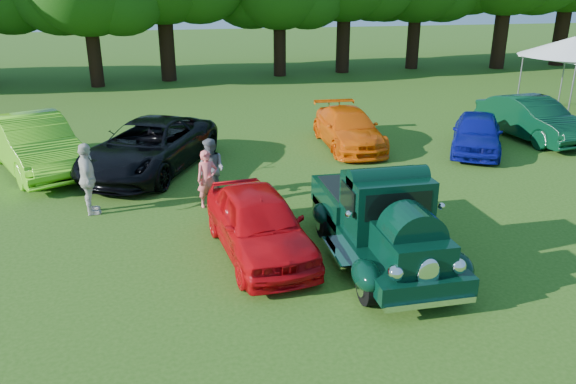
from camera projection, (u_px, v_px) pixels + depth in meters
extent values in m
plane|color=#2B5413|center=(362.00, 273.00, 11.11)|extent=(120.00, 120.00, 0.00)
cylinder|color=black|center=(368.00, 285.00, 9.94)|extent=(0.22, 0.75, 0.75)
cylinder|color=black|center=(454.00, 275.00, 10.27)|extent=(0.22, 0.75, 0.75)
cylinder|color=black|center=(324.00, 221.00, 12.57)|extent=(0.22, 0.75, 0.75)
cylinder|color=black|center=(394.00, 215.00, 12.90)|extent=(0.22, 0.75, 0.75)
cube|color=black|center=(382.00, 237.00, 11.43)|extent=(1.74, 4.55, 0.34)
cube|color=black|center=(411.00, 248.00, 10.04)|extent=(1.11, 1.47, 0.63)
cube|color=black|center=(386.00, 205.00, 11.05)|extent=(1.58, 1.16, 1.21)
cube|color=black|center=(398.00, 206.00, 10.47)|extent=(1.31, 0.06, 0.53)
cube|color=black|center=(360.00, 200.00, 12.60)|extent=(1.74, 2.07, 0.59)
cube|color=black|center=(361.00, 188.00, 12.50)|extent=(1.50, 1.82, 0.05)
ellipsoid|color=black|center=(367.00, 275.00, 9.86)|extent=(0.50, 0.87, 0.50)
ellipsoid|color=black|center=(457.00, 265.00, 10.21)|extent=(0.50, 0.87, 0.50)
ellipsoid|color=black|center=(322.00, 214.00, 12.49)|extent=(0.38, 0.73, 0.42)
ellipsoid|color=black|center=(397.00, 207.00, 12.85)|extent=(0.38, 0.73, 0.42)
ellipsoid|color=white|center=(429.00, 275.00, 9.39)|extent=(0.41, 0.13, 0.60)
sphere|color=white|center=(396.00, 273.00, 9.33)|extent=(0.28, 0.28, 0.28)
sphere|color=white|center=(458.00, 266.00, 9.55)|extent=(0.28, 0.28, 0.28)
cube|color=white|center=(430.00, 303.00, 9.42)|extent=(1.64, 0.11, 0.11)
cube|color=white|center=(345.00, 200.00, 13.70)|extent=(1.64, 0.11, 0.11)
imported|color=red|center=(259.00, 223.00, 11.68)|extent=(2.13, 4.24, 1.39)
imported|color=#60CB1B|center=(35.00, 144.00, 16.74)|extent=(3.76, 5.36, 1.68)
imported|color=black|center=(149.00, 147.00, 16.78)|extent=(4.72, 6.05, 1.53)
imported|color=#F15E08|center=(348.00, 129.00, 19.32)|extent=(1.93, 4.45, 1.28)
imported|color=navy|center=(477.00, 133.00, 18.72)|extent=(3.27, 4.11, 1.31)
imported|color=black|center=(532.00, 119.00, 20.22)|extent=(2.13, 4.71, 1.50)
imported|color=#F66566|center=(207.00, 179.00, 14.12)|extent=(0.60, 0.46, 1.47)
imported|color=slate|center=(211.00, 169.00, 14.68)|extent=(0.98, 0.97, 1.60)
imported|color=beige|center=(88.00, 179.00, 13.62)|extent=(0.62, 1.12, 1.80)
cube|color=white|center=(571.00, 57.00, 23.55)|extent=(3.54, 3.54, 0.12)
cone|color=white|center=(573.00, 46.00, 23.39)|extent=(5.20, 5.20, 0.79)
cylinder|color=slate|center=(571.00, 94.00, 22.33)|extent=(0.06, 0.06, 2.36)
cylinder|color=slate|center=(519.00, 84.00, 24.57)|extent=(0.06, 0.06, 2.36)
cylinder|color=slate|center=(562.00, 79.00, 25.63)|extent=(0.06, 0.06, 2.36)
cylinder|color=black|center=(94.00, 53.00, 29.91)|extent=(0.72, 0.72, 3.61)
cylinder|color=black|center=(167.00, 43.00, 31.65)|extent=(0.85, 0.85, 4.25)
cylinder|color=black|center=(280.00, 45.00, 33.37)|extent=(0.73, 0.73, 3.67)
cylinder|color=black|center=(343.00, 38.00, 34.57)|extent=(0.83, 0.83, 4.17)
cylinder|color=black|center=(413.00, 37.00, 36.13)|extent=(0.79, 0.79, 3.96)
cylinder|color=black|center=(501.00, 33.00, 36.11)|extent=(0.91, 0.91, 4.53)
cylinder|color=black|center=(562.00, 29.00, 37.47)|extent=(0.94, 0.94, 4.70)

